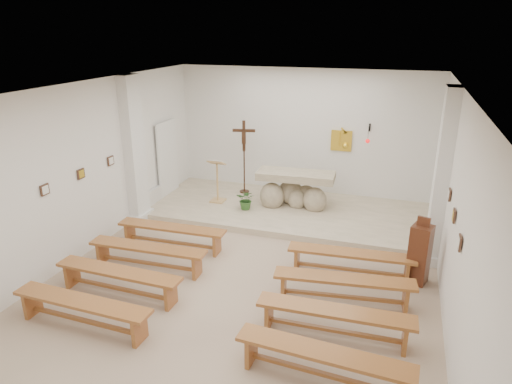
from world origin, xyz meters
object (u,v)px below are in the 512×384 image
(bench_right_front, at_px, (351,258))
(bench_left_third, at_px, (119,276))
(lectern, at_px, (217,181))
(bench_right_second, at_px, (344,284))
(crucifix_stand, at_px, (244,152))
(bench_right_third, at_px, (335,317))
(altar, at_px, (294,192))
(bench_right_fourth, at_px, (323,359))
(bench_left_fourth, at_px, (82,307))
(donation_pedestal, at_px, (419,254))
(bench_left_front, at_px, (172,232))
(bench_left_second, at_px, (148,252))

(bench_right_front, bearing_deg, bench_left_third, -156.62)
(lectern, xyz_separation_m, bench_right_second, (3.78, -3.49, -0.35))
(crucifix_stand, height_order, bench_right_second, crucifix_stand)
(crucifix_stand, xyz_separation_m, bench_right_third, (3.35, -5.38, -0.94))
(altar, relative_size, bench_right_fourth, 0.82)
(bench_right_second, xyz_separation_m, bench_right_fourth, (0.00, -1.96, 0.00))
(lectern, xyz_separation_m, bench_left_third, (-0.01, -4.47, -0.35))
(crucifix_stand, xyz_separation_m, bench_left_fourth, (-0.44, -6.35, -0.94))
(donation_pedestal, bearing_deg, crucifix_stand, 161.96)
(bench_left_third, distance_m, bench_right_third, 3.78)
(bench_left_front, xyz_separation_m, bench_right_front, (3.78, 0.00, 0.00))
(altar, distance_m, donation_pedestal, 4.02)
(altar, relative_size, bench_left_fourth, 0.83)
(bench_right_front, height_order, bench_right_third, same)
(crucifix_stand, distance_m, bench_right_second, 5.61)
(crucifix_stand, bearing_deg, bench_left_fourth, -107.32)
(altar, distance_m, bench_right_fourth, 6.04)
(donation_pedestal, relative_size, bench_left_third, 0.55)
(lectern, distance_m, bench_left_third, 4.48)
(donation_pedestal, relative_size, bench_right_front, 0.55)
(bench_left_front, relative_size, bench_left_fourth, 1.00)
(crucifix_stand, bearing_deg, bench_right_front, -59.00)
(altar, xyz_separation_m, crucifix_stand, (-1.56, 0.58, 0.78))
(bench_right_front, xyz_separation_m, bench_left_second, (-3.78, -0.98, 0.00))
(crucifix_stand, relative_size, bench_right_fourth, 0.84)
(donation_pedestal, height_order, bench_left_second, donation_pedestal)
(altar, distance_m, bench_right_third, 5.12)
(crucifix_stand, xyz_separation_m, bench_right_front, (3.35, -3.42, -0.94))
(bench_right_fourth, bearing_deg, bench_left_second, 156.37)
(bench_left_third, bearing_deg, bench_right_third, 1.68)
(donation_pedestal, xyz_separation_m, bench_right_third, (-1.21, -2.11, -0.20))
(altar, bearing_deg, lectern, -173.84)
(donation_pedestal, xyz_separation_m, bench_left_fourth, (-4.99, -3.09, -0.20))
(crucifix_stand, xyz_separation_m, donation_pedestal, (4.56, -3.26, -0.74))
(bench_left_front, xyz_separation_m, bench_right_second, (3.78, -0.98, 0.00))
(bench_left_fourth, bearing_deg, bench_left_third, 91.87)
(bench_left_front, height_order, bench_left_fourth, same)
(bench_right_front, height_order, bench_right_fourth, same)
(lectern, height_order, donation_pedestal, lectern)
(bench_right_second, height_order, bench_right_third, same)
(bench_right_second, relative_size, bench_left_third, 1.01)
(bench_left_third, bearing_deg, lectern, 91.57)
(crucifix_stand, relative_size, bench_right_third, 0.84)
(donation_pedestal, height_order, bench_left_front, donation_pedestal)
(bench_left_third, bearing_deg, bench_right_second, 16.18)
(altar, height_order, bench_left_third, altar)
(altar, distance_m, bench_left_second, 4.31)
(altar, relative_size, bench_left_second, 0.83)
(bench_right_front, relative_size, bench_right_fourth, 1.00)
(donation_pedestal, distance_m, bench_left_front, 5.00)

